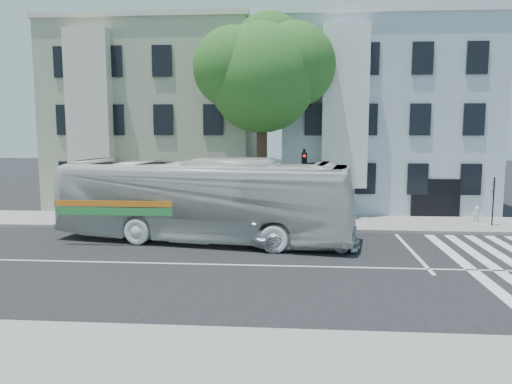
# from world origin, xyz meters

# --- Properties ---
(ground) EXTENTS (120.00, 120.00, 0.00)m
(ground) POSITION_xyz_m (0.00, 0.00, 0.00)
(ground) COLOR black
(ground) RESTS_ON ground
(sidewalk_far) EXTENTS (80.00, 4.00, 0.15)m
(sidewalk_far) POSITION_xyz_m (0.00, 8.00, 0.07)
(sidewalk_far) COLOR gray
(sidewalk_far) RESTS_ON ground
(sidewalk_near) EXTENTS (80.00, 4.00, 0.15)m
(sidewalk_near) POSITION_xyz_m (0.00, -8.00, 0.07)
(sidewalk_near) COLOR gray
(sidewalk_near) RESTS_ON ground
(building_left) EXTENTS (12.00, 10.00, 11.00)m
(building_left) POSITION_xyz_m (-7.00, 15.00, 5.50)
(building_left) COLOR #9C9D84
(building_left) RESTS_ON ground
(building_right) EXTENTS (12.00, 10.00, 11.00)m
(building_right) POSITION_xyz_m (7.00, 15.00, 5.50)
(building_right) COLOR #9FAABD
(building_right) RESTS_ON ground
(street_tree) EXTENTS (7.30, 5.90, 11.10)m
(street_tree) POSITION_xyz_m (0.06, 8.74, 7.83)
(street_tree) COLOR #2D2116
(street_tree) RESTS_ON ground
(bus) EXTENTS (5.21, 13.45, 3.66)m
(bus) POSITION_xyz_m (-2.24, 3.82, 1.83)
(bus) COLOR silver
(bus) RESTS_ON ground
(sedan) EXTENTS (1.95, 4.49, 1.29)m
(sedan) POSITION_xyz_m (2.18, 2.60, 0.64)
(sedan) COLOR #B9BCC1
(sedan) RESTS_ON ground
(hedge) EXTENTS (8.52, 1.12, 0.70)m
(hedge) POSITION_xyz_m (-2.64, 6.30, 0.50)
(hedge) COLOR #2E581C
(hedge) RESTS_ON sidewalk_far
(traffic_signal) EXTENTS (0.41, 0.52, 3.92)m
(traffic_signal) POSITION_xyz_m (2.19, 7.30, 2.53)
(traffic_signal) COLOR black
(traffic_signal) RESTS_ON ground
(fire_hydrant) EXTENTS (0.44, 0.26, 0.80)m
(fire_hydrant) POSITION_xyz_m (11.12, 8.58, 0.56)
(fire_hydrant) COLOR beige
(fire_hydrant) RESTS_ON sidewalk_far
(far_sign_pole) EXTENTS (0.42, 0.22, 2.42)m
(far_sign_pole) POSITION_xyz_m (11.52, 7.60, 1.69)
(far_sign_pole) COLOR black
(far_sign_pole) RESTS_ON sidewalk_far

